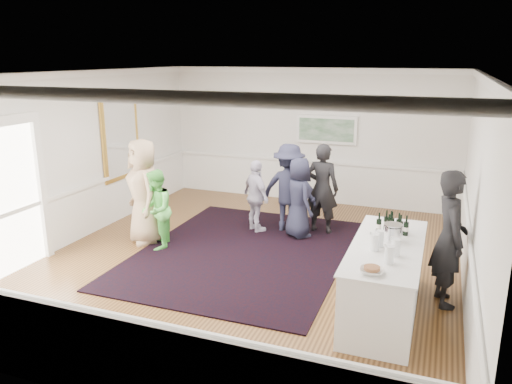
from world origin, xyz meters
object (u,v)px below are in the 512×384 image
at_px(ice_bucket, 393,233).
at_px(bartender, 450,239).
at_px(nut_bowl, 372,270).
at_px(guest_dark_b, 322,189).
at_px(guest_tan, 144,191).
at_px(guest_navy, 299,198).
at_px(guest_lilac, 256,196).
at_px(guest_green, 156,210).
at_px(guest_dark_a, 289,188).
at_px(serving_table, 385,279).

bearing_deg(ice_bucket, bartender, 29.87).
bearing_deg(nut_bowl, guest_dark_b, 111.31).
relative_size(guest_tan, guest_navy, 1.26).
bearing_deg(bartender, guest_lilac, 47.47).
relative_size(guest_green, guest_lilac, 1.00).
height_order(guest_lilac, guest_navy, guest_navy).
height_order(guest_lilac, guest_dark_a, guest_dark_a).
relative_size(guest_lilac, ice_bucket, 5.67).
bearing_deg(serving_table, ice_bucket, 75.35).
xyz_separation_m(bartender, guest_dark_a, (-3.02, 2.15, -0.09)).
bearing_deg(guest_tan, nut_bowl, 14.06).
bearing_deg(guest_navy, bartender, -166.03).
relative_size(guest_dark_b, nut_bowl, 6.32).
bearing_deg(guest_green, serving_table, 53.75).
bearing_deg(nut_bowl, guest_tan, 154.35).
height_order(guest_dark_b, ice_bucket, guest_dark_b).
bearing_deg(guest_green, bartender, 62.49).
bearing_deg(guest_dark_a, bartender, 149.00).
bearing_deg(ice_bucket, guest_lilac, 141.21).
distance_m(bartender, guest_navy, 3.33).
bearing_deg(ice_bucket, guest_navy, 130.56).
bearing_deg(nut_bowl, guest_navy, 118.36).
xyz_separation_m(guest_dark_a, nut_bowl, (2.16, -3.73, 0.14)).
xyz_separation_m(guest_lilac, guest_dark_b, (1.24, 0.43, 0.17)).
relative_size(serving_table, guest_navy, 1.55).
xyz_separation_m(bartender, guest_navy, (-2.73, 1.90, -0.19)).
relative_size(serving_table, guest_dark_b, 1.35).
bearing_deg(guest_green, ice_bucket, 56.12).
bearing_deg(bartender, guest_dark_a, 39.46).
distance_m(guest_green, guest_dark_a, 2.66).
xyz_separation_m(guest_green, ice_bucket, (4.26, -0.82, 0.37)).
relative_size(guest_tan, nut_bowl, 6.92).
distance_m(guest_dark_b, guest_navy, 0.56).
bearing_deg(guest_tan, guest_green, 11.20).
relative_size(guest_dark_a, guest_navy, 1.13).
height_order(bartender, guest_tan, guest_tan).
xyz_separation_m(guest_green, guest_lilac, (1.39, 1.49, -0.00)).
height_order(bartender, guest_navy, bartender).
xyz_separation_m(bartender, guest_tan, (-5.38, 0.60, 0.01)).
distance_m(guest_lilac, guest_dark_b, 1.32).
relative_size(bartender, guest_dark_b, 1.08).
distance_m(bartender, guest_dark_b, 3.31).
height_order(bartender, nut_bowl, bartender).
bearing_deg(guest_navy, nut_bowl, 167.16).
height_order(serving_table, guest_navy, guest_navy).
distance_m(bartender, guest_lilac, 4.08).
bearing_deg(guest_green, nut_bowl, 41.59).
bearing_deg(guest_lilac, guest_tan, 75.83).
height_order(guest_dark_b, guest_navy, guest_dark_b).
bearing_deg(serving_table, guest_navy, 127.89).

